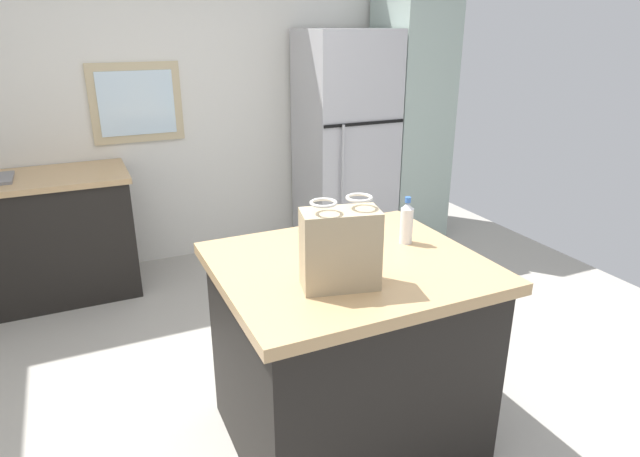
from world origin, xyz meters
TOP-DOWN VIEW (x-y plane):
  - ground at (0.00, 0.00)m, footprint 5.83×5.83m
  - back_wall at (-0.01, 2.33)m, footprint 4.86×0.13m
  - kitchen_island at (0.14, -0.28)m, footprint 1.13×0.99m
  - refrigerator at (1.26, 1.93)m, footprint 0.73×0.69m
  - tall_cabinet at (1.91, 1.93)m, footprint 0.53×0.62m
  - sink_counter at (-1.25, 1.94)m, footprint 1.44×0.66m
  - shopping_bag at (0.00, -0.47)m, footprint 0.32×0.21m
  - small_box at (0.29, -0.06)m, footprint 0.15×0.15m
  - bottle at (0.48, -0.20)m, footprint 0.06×0.06m

SIDE VIEW (x-z plane):
  - ground at x=0.00m, z-range 0.00..0.00m
  - sink_counter at x=-1.25m, z-range -0.08..1.01m
  - kitchen_island at x=0.14m, z-range 0.00..0.93m
  - refrigerator at x=1.26m, z-range 0.00..1.86m
  - small_box at x=0.29m, z-range 0.93..1.02m
  - bottle at x=0.48m, z-range 0.92..1.14m
  - shopping_bag at x=0.00m, z-range 0.91..1.27m
  - tall_cabinet at x=1.91m, z-range 0.00..2.24m
  - back_wall at x=-0.01m, z-range 0.00..2.74m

